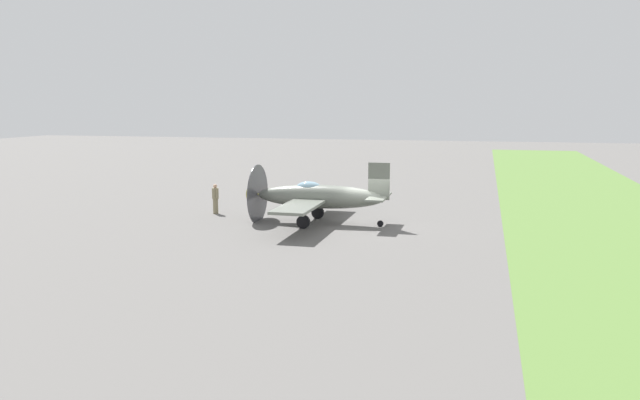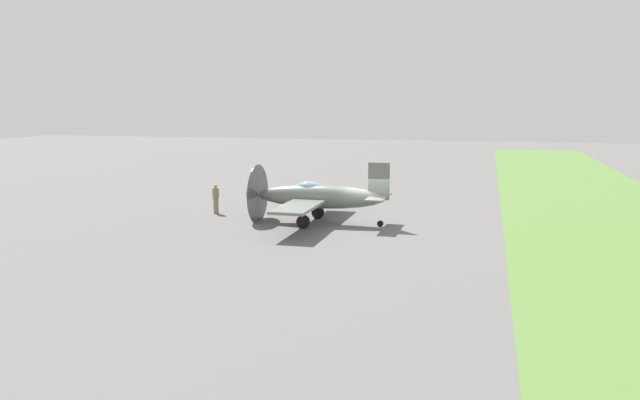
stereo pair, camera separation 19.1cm
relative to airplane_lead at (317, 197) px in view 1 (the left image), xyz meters
The scene contains 5 objects.
ground_plane 3.21m from the airplane_lead, 95.96° to the right, with size 160.00×160.00×0.00m, color #605E5B.
grass_verge 15.14m from the airplane_lead, 91.13° to the right, with size 120.00×11.00×0.01m, color #567A38.
airplane_lead is the anchor object (origin of this frame).
ground_crew_chief 6.73m from the airplane_lead, 76.23° to the left, with size 0.46×0.49×1.73m.
supply_crate 8.24m from the airplane_lead, ahead, with size 0.90×0.90×0.64m, color olive.
Camera 1 is at (-32.22, -5.64, 6.34)m, focal length 36.03 mm.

